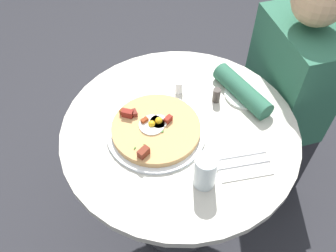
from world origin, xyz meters
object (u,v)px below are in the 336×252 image
Objects in this scene: bread_plate at (245,94)px; pepper_shaker at (216,95)px; person_seated at (281,107)px; breakfast_pizza at (155,127)px; dining_table at (179,156)px; knife at (240,155)px; fork at (243,164)px; water_glass at (205,172)px; salt_shaker at (179,87)px; pizza_plate at (156,131)px.

pepper_shaker is (-0.00, -0.11, 0.02)m from bread_plate.
breakfast_pizza is (0.16, -0.61, 0.25)m from person_seated.
pepper_shaker is at bearing -78.04° from person_seated.
knife is at bearing 42.32° from dining_table.
knife is (-0.04, 0.00, 0.00)m from fork.
dining_table is at bearing -73.22° from bread_plate.
fork is 1.49× the size of water_glass.
knife is 0.35m from salt_shaker.
pepper_shaker is (-0.25, 0.01, 0.02)m from knife.
dining_table is 0.27m from pepper_shaker.
person_seated is at bearing 127.03° from water_glass.
breakfast_pizza reaches higher than fork.
dining_table is 0.29m from knife.
salt_shaker is at bearing -124.78° from pepper_shaker.
dining_table is at bearing -72.75° from person_seated.
pizza_plate reaches higher than bread_plate.
person_seated is (-0.16, 0.53, -0.05)m from dining_table.
fork is (0.21, 0.23, 0.00)m from pizza_plate.
water_glass is at bearing -52.97° from person_seated.
pizza_plate is 0.29m from knife.
bread_plate is 0.84× the size of fork.
person_seated is at bearing 45.99° from knife.
dining_table is 0.34m from bread_plate.
knife is 0.17m from water_glass.
dining_table is at bearing -178.11° from water_glass.
person_seated reaches higher than salt_shaker.
knife is at bearing -2.87° from pepper_shaker.
bread_plate is (-0.08, 0.36, -0.00)m from pizza_plate.
bread_plate is 1.25× the size of water_glass.
dining_table is 6.82× the size of water_glass.
person_seated is at bearing 104.56° from breakfast_pizza.
salt_shaker is 0.14m from pepper_shaker.
salt_shaker is at bearing -90.60° from person_seated.
water_glass reaches higher than fork.
water_glass is 0.35m from pepper_shaker.
dining_table is 4.59× the size of fork.
fork is (0.21, 0.24, -0.02)m from breakfast_pizza.
fork is (0.29, -0.13, 0.00)m from bread_plate.
fork is 1.00× the size of knife.
water_glass reaches higher than breakfast_pizza.
knife is (0.17, 0.15, 0.18)m from dining_table.
fork is at bearing -24.18° from bread_plate.
person_seated is 0.45m from pepper_shaker.
pepper_shaker reaches higher than knife.
fork is 0.04m from knife.
dining_table is 0.31m from fork.
dining_table is at bearing 87.25° from breakfast_pizza.
salt_shaker reaches higher than bread_plate.
pizza_plate is (0.16, -0.61, 0.23)m from person_seated.
person_seated is 20.01× the size of pepper_shaker.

